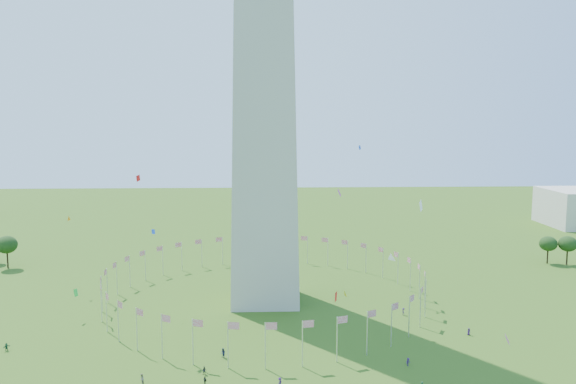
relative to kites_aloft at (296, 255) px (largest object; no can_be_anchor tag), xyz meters
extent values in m
cylinder|color=silver|center=(33.62, 27.11, -14.08)|extent=(0.24, 0.24, 9.00)
cylinder|color=silver|center=(33.01, 34.06, -14.08)|extent=(0.24, 0.24, 9.00)
cylinder|color=silver|center=(31.20, 40.79, -14.08)|extent=(0.24, 0.24, 9.00)
cylinder|color=silver|center=(28.26, 47.11, -14.08)|extent=(0.24, 0.24, 9.00)
cylinder|color=silver|center=(24.26, 52.82, -14.08)|extent=(0.24, 0.24, 9.00)
cylinder|color=silver|center=(19.33, 57.76, -14.08)|extent=(0.24, 0.24, 9.00)
cylinder|color=silver|center=(13.62, 61.75, -14.08)|extent=(0.24, 0.24, 9.00)
cylinder|color=silver|center=(7.30, 64.70, -14.08)|extent=(0.24, 0.24, 9.00)
cylinder|color=silver|center=(0.56, 66.51, -14.08)|extent=(0.24, 0.24, 9.00)
cylinder|color=silver|center=(-6.38, 67.11, -14.08)|extent=(0.24, 0.24, 9.00)
cylinder|color=silver|center=(-13.33, 66.51, -14.08)|extent=(0.24, 0.24, 9.00)
cylinder|color=silver|center=(-20.06, 64.70, -14.08)|extent=(0.24, 0.24, 9.00)
cylinder|color=silver|center=(-26.38, 61.75, -14.08)|extent=(0.24, 0.24, 9.00)
cylinder|color=silver|center=(-32.10, 57.76, -14.08)|extent=(0.24, 0.24, 9.00)
cylinder|color=silver|center=(-37.03, 52.82, -14.08)|extent=(0.24, 0.24, 9.00)
cylinder|color=silver|center=(-41.02, 47.11, -14.08)|extent=(0.24, 0.24, 9.00)
cylinder|color=silver|center=(-43.97, 40.79, -14.08)|extent=(0.24, 0.24, 9.00)
cylinder|color=silver|center=(-45.78, 34.06, -14.08)|extent=(0.24, 0.24, 9.00)
cylinder|color=silver|center=(-46.38, 27.11, -14.08)|extent=(0.24, 0.24, 9.00)
cylinder|color=silver|center=(-45.78, 20.17, -14.08)|extent=(0.24, 0.24, 9.00)
cylinder|color=silver|center=(-43.97, 13.43, -14.08)|extent=(0.24, 0.24, 9.00)
cylinder|color=silver|center=(-41.02, 7.11, -14.08)|extent=(0.24, 0.24, 9.00)
cylinder|color=silver|center=(-37.03, 1.40, -14.08)|extent=(0.24, 0.24, 9.00)
cylinder|color=silver|center=(-32.10, -3.53, -14.08)|extent=(0.24, 0.24, 9.00)
cylinder|color=silver|center=(-26.38, -7.53, -14.08)|extent=(0.24, 0.24, 9.00)
cylinder|color=silver|center=(-20.06, -10.47, -14.08)|extent=(0.24, 0.24, 9.00)
cylinder|color=silver|center=(-13.33, -12.28, -14.08)|extent=(0.24, 0.24, 9.00)
cylinder|color=silver|center=(-6.38, -12.89, -14.08)|extent=(0.24, 0.24, 9.00)
cylinder|color=silver|center=(0.56, -12.28, -14.08)|extent=(0.24, 0.24, 9.00)
cylinder|color=silver|center=(7.30, -10.47, -14.08)|extent=(0.24, 0.24, 9.00)
cylinder|color=silver|center=(13.62, -7.53, -14.08)|extent=(0.24, 0.24, 9.00)
cylinder|color=silver|center=(19.33, -3.53, -14.08)|extent=(0.24, 0.24, 9.00)
cylinder|color=silver|center=(24.26, 1.40, -14.08)|extent=(0.24, 0.24, 9.00)
cylinder|color=silver|center=(28.26, 7.11, -14.08)|extent=(0.24, 0.24, 9.00)
cylinder|color=silver|center=(31.20, 13.43, -14.08)|extent=(0.24, 0.24, 9.00)
cylinder|color=silver|center=(33.01, 20.17, -14.08)|extent=(0.24, 0.24, 9.00)
imported|color=black|center=(-16.95, -18.77, -17.82)|extent=(1.03, 1.01, 1.51)
imported|color=#20244A|center=(-14.62, -7.64, -17.61)|extent=(1.18, 1.19, 1.94)
imported|color=#33184A|center=(-3.89, -20.10, -17.73)|extent=(1.12, 1.25, 1.69)
imported|color=slate|center=(-28.10, -18.09, -17.64)|extent=(0.90, 1.05, 1.88)
imported|color=#272727|center=(-17.47, -14.81, -17.79)|extent=(0.82, 0.67, 1.57)
imported|color=#1B432C|center=(-58.42, -2.41, -17.78)|extent=(1.46, 1.54, 1.60)
imported|color=#371B51|center=(20.53, -12.65, -17.80)|extent=(1.15, 1.01, 1.55)
imported|color=#35194D|center=(37.51, 2.03, -17.80)|extent=(0.87, 0.70, 1.55)
imported|color=#321849|center=(26.50, 15.11, -17.71)|extent=(0.68, 1.14, 1.73)
plane|color=white|center=(19.39, -1.84, -0.38)|extent=(1.16, 1.92, 2.16)
plane|color=white|center=(21.23, -15.65, 12.44)|extent=(2.13, 0.86, 2.28)
plane|color=red|center=(-32.58, 4.29, 15.55)|extent=(0.69, 1.45, 1.59)
plane|color=orange|center=(-59.29, 39.00, 1.14)|extent=(0.29, 1.69, 1.71)
plane|color=blue|center=(-33.27, 21.54, 0.85)|extent=(1.40, 0.61, 1.35)
plane|color=#CC2699|center=(7.83, -7.31, 13.79)|extent=(1.34, 1.16, 1.62)
plane|color=blue|center=(19.01, 36.32, 20.33)|extent=(0.58, 1.24, 1.37)
plane|color=#CC2699|center=(28.84, -35.64, -4.25)|extent=(0.68, 1.71, 1.60)
plane|color=yellow|center=(11.90, 10.96, -11.94)|extent=(0.90, 1.67, 1.71)
plane|color=red|center=(7.79, -4.26, -7.62)|extent=(1.28, 1.67, 2.07)
plane|color=green|center=(-50.21, 15.19, -12.11)|extent=(0.73, 1.73, 1.80)
ellipsoid|color=#234617|center=(-87.20, 62.74, -13.53)|extent=(6.46, 6.46, 10.09)
ellipsoid|color=#234617|center=(85.19, 61.64, -14.19)|extent=(5.62, 5.62, 8.78)
ellipsoid|color=#234617|center=(90.67, 59.86, -14.00)|extent=(5.85, 5.85, 9.15)
camera|label=1|loc=(-6.25, -112.52, 27.21)|focal=35.00mm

